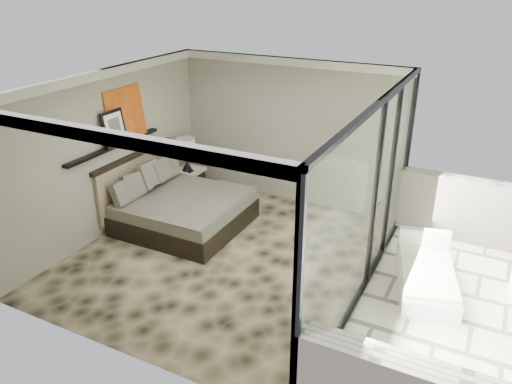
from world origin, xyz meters
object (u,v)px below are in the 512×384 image
at_px(bed, 179,207).
at_px(table_lamp, 186,150).
at_px(lounger, 426,276).
at_px(nightstand, 190,181).

distance_m(bed, table_lamp, 1.49).
distance_m(bed, lounger, 4.32).
relative_size(bed, nightstand, 4.04).
xyz_separation_m(table_lamp, lounger, (4.95, -1.21, -0.76)).
bearing_deg(lounger, bed, 164.99).
relative_size(nightstand, lounger, 0.31).
bearing_deg(table_lamp, bed, -62.33).
xyz_separation_m(bed, table_lamp, (-0.63, 1.21, 0.61)).
height_order(bed, table_lamp, table_lamp).
relative_size(table_lamp, lounger, 0.40).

